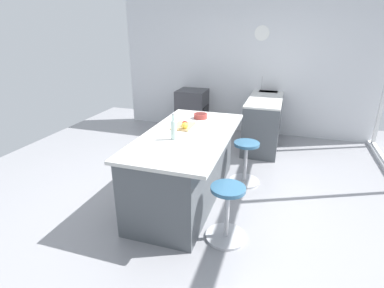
{
  "coord_description": "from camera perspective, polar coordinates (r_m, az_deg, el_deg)",
  "views": [
    {
      "loc": [
        3.43,
        0.92,
        2.13
      ],
      "look_at": [
        0.16,
        -0.13,
        0.77
      ],
      "focal_mm": 27.88,
      "sensor_mm": 36.0,
      "label": 1
    }
  ],
  "objects": [
    {
      "name": "oven_range",
      "position": [
        6.47,
        0.04,
        6.43
      ],
      "size": [
        0.6,
        0.61,
        0.89
      ],
      "color": "#38383D",
      "rests_on": "ground_plane"
    },
    {
      "name": "water_bottle",
      "position": [
        3.43,
        -3.53,
        2.82
      ],
      "size": [
        0.06,
        0.06,
        0.31
      ],
      "color": "silver",
      "rests_on": "kitchen_island"
    },
    {
      "name": "kitchen_island",
      "position": [
        3.85,
        -1.38,
        -4.18
      ],
      "size": [
        2.06,
        1.03,
        0.91
      ],
      "color": "#4C5156",
      "rests_on": "ground_plane"
    },
    {
      "name": "stool_by_window",
      "position": [
        4.35,
        10.15,
        -3.77
      ],
      "size": [
        0.44,
        0.44,
        0.62
      ],
      "color": "#B7B7BC",
      "rests_on": "ground_plane"
    },
    {
      "name": "apple_yellow",
      "position": [
        3.75,
        -1.39,
        3.55
      ],
      "size": [
        0.08,
        0.08,
        0.08
      ],
      "primitive_type": "sphere",
      "color": "gold",
      "rests_on": "cutting_board"
    },
    {
      "name": "apple_red",
      "position": [
        3.86,
        -1.36,
        3.97
      ],
      "size": [
        0.07,
        0.07,
        0.07
      ],
      "primitive_type": "sphere",
      "color": "red",
      "rests_on": "cutting_board"
    },
    {
      "name": "fruit_bowl",
      "position": [
        4.26,
        1.65,
        5.43
      ],
      "size": [
        0.19,
        0.19,
        0.07
      ],
      "color": "#993833",
      "rests_on": "kitchen_island"
    },
    {
      "name": "cutting_board",
      "position": [
        3.9,
        -1.67,
        3.45
      ],
      "size": [
        0.36,
        0.24,
        0.02
      ],
      "primitive_type": "cube",
      "color": "tan",
      "rests_on": "kitchen_island"
    },
    {
      "name": "sink_cabinet",
      "position": [
        6.19,
        13.87,
        5.3
      ],
      "size": [
        2.4,
        0.6,
        1.2
      ],
      "color": "#4C5156",
      "rests_on": "ground_plane"
    },
    {
      "name": "interior_partition_left",
      "position": [
        6.41,
        9.8,
        14.66
      ],
      "size": [
        0.15,
        5.16,
        2.79
      ],
      "color": "silver",
      "rests_on": "ground_plane"
    },
    {
      "name": "ground_plane",
      "position": [
        4.14,
        2.45,
        -9.44
      ],
      "size": [
        7.46,
        7.46,
        0.0
      ],
      "primitive_type": "plane",
      "color": "gray"
    },
    {
      "name": "stool_middle",
      "position": [
        3.23,
        6.68,
        -13.26
      ],
      "size": [
        0.44,
        0.44,
        0.62
      ],
      "color": "#B7B7BC",
      "rests_on": "ground_plane"
    }
  ]
}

